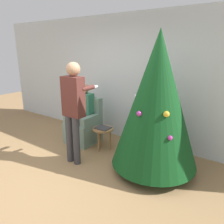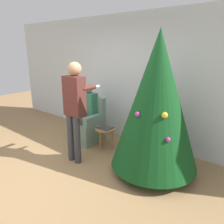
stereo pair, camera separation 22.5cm
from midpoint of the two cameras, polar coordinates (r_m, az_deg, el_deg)
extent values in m
plane|color=#99754C|center=(3.73, -18.06, -17.01)|extent=(14.00, 14.00, 0.00)
cube|color=silver|center=(4.81, 2.24, 8.57)|extent=(8.00, 0.06, 2.70)
cylinder|color=brown|center=(3.87, 8.92, -13.78)|extent=(0.10, 0.10, 0.14)
cone|color=#0F4219|center=(3.45, 9.76, 2.94)|extent=(1.39, 1.39, 2.15)
sphere|color=#B23399|center=(3.18, 5.12, -0.42)|extent=(0.08, 0.08, 0.08)
sphere|color=gold|center=(3.11, 12.05, -0.56)|extent=(0.09, 0.09, 0.09)
sphere|color=white|center=(3.64, 4.91, 3.99)|extent=(0.10, 0.10, 0.10)
sphere|color=#B23399|center=(3.15, 12.97, -6.66)|extent=(0.07, 0.07, 0.07)
sphere|color=gold|center=(3.84, 6.61, 1.88)|extent=(0.09, 0.09, 0.09)
cube|color=gray|center=(4.88, -8.87, -5.14)|extent=(0.62, 0.63, 0.46)
cube|color=gray|center=(4.89, -7.14, 1.00)|extent=(0.62, 0.14, 0.51)
cube|color=gray|center=(4.94, -11.10, -1.01)|extent=(0.12, 0.56, 0.18)
cube|color=gray|center=(4.61, -6.82, -2.10)|extent=(0.12, 0.56, 0.18)
cylinder|color=#38383D|center=(4.82, -11.38, -5.56)|extent=(0.11, 0.11, 0.46)
cylinder|color=#38383D|center=(4.68, -9.69, -6.12)|extent=(0.11, 0.11, 0.46)
cube|color=#38383D|center=(4.75, -9.44, -2.06)|extent=(0.32, 0.40, 0.12)
cube|color=#337A5B|center=(4.76, -8.35, 1.94)|extent=(0.36, 0.20, 0.50)
sphere|color=tan|center=(4.69, -8.52, 6.08)|extent=(0.20, 0.20, 0.20)
cylinder|color=#38383D|center=(4.04, -12.65, -6.90)|extent=(0.12, 0.12, 0.87)
cylinder|color=#38383D|center=(3.93, -10.92, -7.53)|extent=(0.12, 0.12, 0.87)
cube|color=#562823|center=(3.79, -11.82, 3.92)|extent=(0.39, 0.20, 0.69)
sphere|color=tan|center=(3.74, -11.83, 10.92)|extent=(0.23, 0.23, 0.23)
cylinder|color=#562823|center=(4.00, -11.56, 6.61)|extent=(0.08, 0.30, 0.08)
cylinder|color=#562823|center=(3.77, -8.11, 6.19)|extent=(0.08, 0.30, 0.08)
cube|color=white|center=(3.91, -6.19, 6.62)|extent=(0.04, 0.14, 0.04)
cylinder|color=#A37547|center=(4.42, -3.85, -4.45)|extent=(0.42, 0.42, 0.03)
cylinder|color=#A37547|center=(4.40, -5.01, -7.75)|extent=(0.04, 0.04, 0.42)
cylinder|color=#A37547|center=(4.48, -1.93, -7.22)|extent=(0.04, 0.04, 0.42)
cylinder|color=#A37547|center=(4.63, -4.45, -6.47)|extent=(0.04, 0.04, 0.42)
cube|color=#38383D|center=(4.41, -3.86, -4.15)|extent=(0.29, 0.25, 0.02)
camera|label=1|loc=(0.11, -91.80, -0.53)|focal=35.00mm
camera|label=2|loc=(0.11, 88.20, 0.53)|focal=35.00mm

